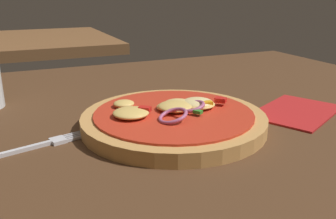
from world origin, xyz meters
TOP-DOWN VIEW (x-y plane):
  - dining_table at (0.00, 0.00)m, footprint 1.16×0.90m
  - pizza at (0.01, -0.03)m, footprint 0.26×0.26m
  - fork at (-0.18, -0.03)m, footprint 0.16×0.05m
  - napkin at (0.22, -0.05)m, footprint 0.18×0.16m
  - background_table at (-0.19, 1.11)m, footprint 0.80×0.65m

SIDE VIEW (x-z plane):
  - dining_table at x=0.00m, z-range 0.00..0.04m
  - background_table at x=-0.19m, z-range 0.00..0.04m
  - napkin at x=0.22m, z-range 0.04..0.04m
  - fork at x=-0.18m, z-range 0.04..0.04m
  - pizza at x=0.01m, z-range 0.03..0.07m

